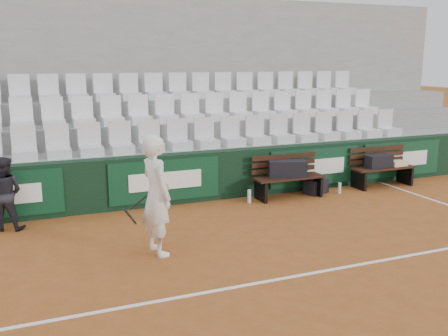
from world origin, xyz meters
The scene contains 20 objects.
ground centered at (0.00, 0.00, 0.00)m, with size 80.00×80.00×0.00m, color #975022.
court_baseline centered at (0.00, 0.00, 0.00)m, with size 18.00×0.06×0.01m, color white.
back_barrier centered at (0.07, 3.99, 0.50)m, with size 18.00×0.34×1.00m.
grandstand_tier_front centered at (0.00, 4.62, 0.50)m, with size 18.00×0.95×1.00m, color gray.
grandstand_tier_mid centered at (0.00, 5.58, 0.72)m, with size 18.00×0.95×1.45m, color gray.
grandstand_tier_back centered at (0.00, 6.53, 0.95)m, with size 18.00×0.95×1.90m, color gray.
grandstand_rear_wall centered at (0.00, 7.15, 2.20)m, with size 18.00×0.30×4.40m, color #969693.
seat_row_front centered at (0.00, 4.45, 1.31)m, with size 11.90×0.44×0.63m, color silver.
seat_row_mid centered at (0.00, 5.40, 1.77)m, with size 11.90×0.44×0.63m, color white.
seat_row_back centered at (0.00, 6.35, 2.21)m, with size 11.90×0.44×0.63m, color silver.
bench_left centered at (2.35, 3.48, 0.23)m, with size 1.50×0.56×0.45m, color black.
bench_right centered at (4.80, 3.53, 0.23)m, with size 1.50×0.56×0.45m, color #32190F.
sports_bag_left centered at (2.32, 3.52, 0.62)m, with size 0.78×0.33×0.33m, color black.
sports_bag_right centered at (4.68, 3.53, 0.59)m, with size 0.60×0.28×0.28m, color black.
towel centered at (5.20, 3.52, 0.50)m, with size 0.39×0.28×0.11m, color beige.
sports_bag_ground centered at (3.07, 3.56, 0.16)m, with size 0.51×0.31×0.31m, color black.
water_bottle_near centered at (1.42, 3.42, 0.14)m, with size 0.08×0.08×0.27m, color silver.
water_bottle_far centered at (3.52, 3.34, 0.12)m, with size 0.07×0.07×0.24m, color silver.
tennis_player centered at (-0.97, 1.50, 0.89)m, with size 0.77×0.72×1.78m.
ball_kid centered at (-3.07, 3.51, 0.63)m, with size 0.61×0.48×1.26m, color #212129.
Camera 1 is at (-2.69, -5.36, 2.80)m, focal length 40.00 mm.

